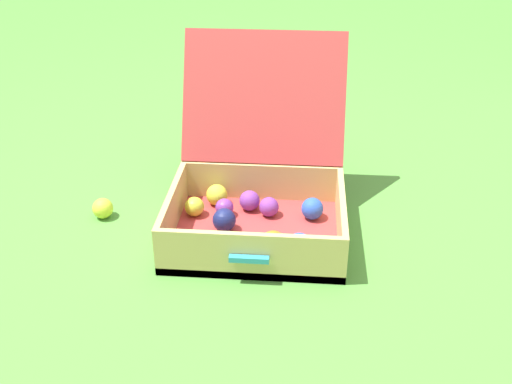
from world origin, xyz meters
name	(u,v)px	position (x,y,z in m)	size (l,w,h in m)	color
ground_plane	(240,235)	(0.00, 0.00, 0.00)	(16.00, 16.00, 0.00)	#4C8C38
open_suitcase	(257,192)	(0.05, 0.07, 0.12)	(0.54, 0.66, 0.55)	#B23838
stray_ball_on_grass	(103,208)	(-0.46, 0.07, 0.03)	(0.07, 0.07, 0.07)	#CCDB38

